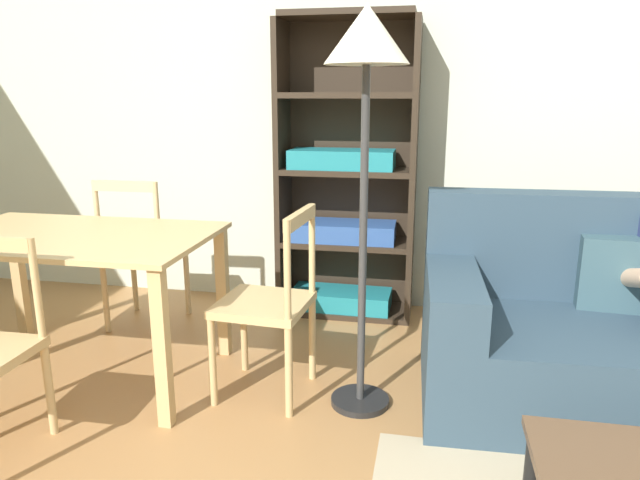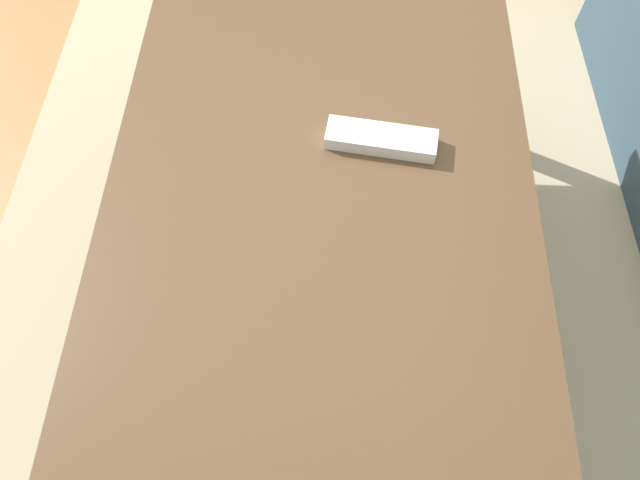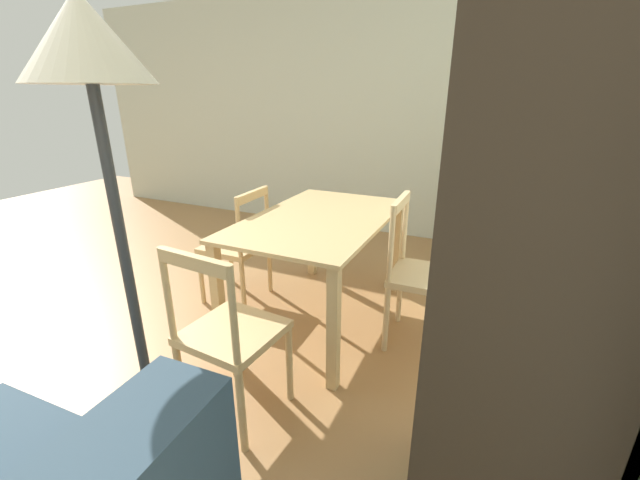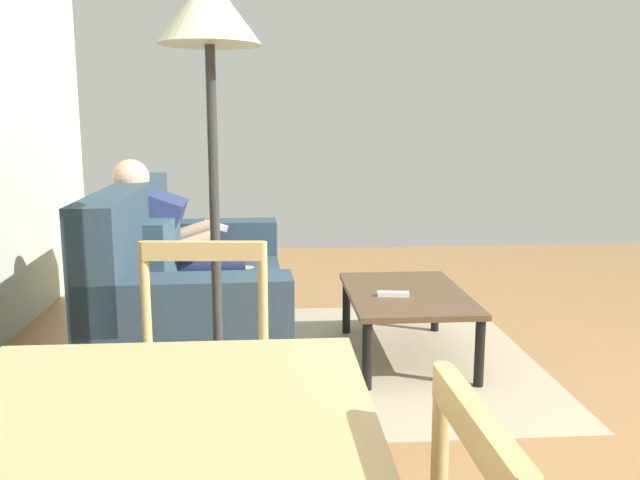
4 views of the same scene
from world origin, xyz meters
name	(u,v)px [view 2 (image 2 of 4)]	position (x,y,z in m)	size (l,w,h in m)	color
coffee_table	(320,207)	(1.21, 0.42, 0.33)	(0.97, 0.64, 0.38)	brown
tv_remote	(381,139)	(1.12, 0.51, 0.39)	(0.05, 0.17, 0.02)	white
area_rug	(320,293)	(1.21, 0.42, 0.00)	(2.00, 1.40, 0.01)	tan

